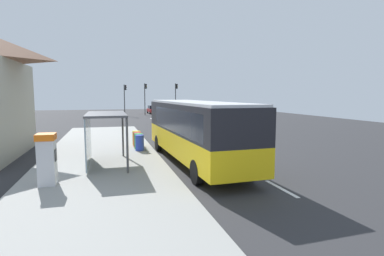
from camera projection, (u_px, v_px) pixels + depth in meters
name	position (u px, v px, depth m)	size (l,w,h in m)	color
ground_plane	(170.00, 130.00, 30.64)	(56.00, 92.00, 0.04)	#2D2D30
sidewalk_platform	(102.00, 155.00, 17.43)	(6.20, 30.00, 0.18)	#999993
lane_stripe_seg_0	(281.00, 189.00, 11.55)	(0.16, 2.20, 0.01)	silver
lane_stripe_seg_1	(230.00, 161.00, 16.34)	(0.16, 2.20, 0.01)	silver
lane_stripe_seg_2	(202.00, 146.00, 21.13)	(0.16, 2.20, 0.01)	silver
lane_stripe_seg_3	(184.00, 136.00, 25.91)	(0.16, 2.20, 0.01)	silver
lane_stripe_seg_4	(172.00, 130.00, 30.70)	(0.16, 2.20, 0.01)	silver
lane_stripe_seg_5	(164.00, 125.00, 35.49)	(0.16, 2.20, 0.01)	silver
lane_stripe_seg_6	(157.00, 122.00, 40.27)	(0.16, 2.20, 0.01)	silver
lane_stripe_seg_7	(151.00, 119.00, 45.06)	(0.16, 2.20, 0.01)	silver
bus	(194.00, 128.00, 15.76)	(2.92, 11.09, 3.21)	yellow
white_van	(174.00, 112.00, 38.99)	(2.07, 5.22, 2.30)	silver
sedan_near	(161.00, 112.00, 49.31)	(1.98, 4.46, 1.52)	black
sedan_far	(153.00, 109.00, 57.14)	(1.95, 4.45, 1.52)	#A51919
ticket_machine	(47.00, 159.00, 11.37)	(0.66, 0.76, 1.94)	silver
recycling_bin_blue	(140.00, 143.00, 18.42)	(0.52, 0.52, 0.95)	blue
recycling_bin_green	(138.00, 141.00, 19.09)	(0.52, 0.52, 0.95)	green
recycling_bin_red	(137.00, 140.00, 19.76)	(0.52, 0.52, 0.95)	red
recycling_bin_yellow	(136.00, 138.00, 20.43)	(0.52, 0.52, 0.95)	yellow
traffic_light_near_side	(176.00, 94.00, 52.44)	(0.49, 0.28, 5.48)	#2D2D2D
traffic_light_far_side	(125.00, 95.00, 50.92)	(0.49, 0.28, 5.24)	#2D2D2D
traffic_light_median	(145.00, 94.00, 52.61)	(0.49, 0.28, 5.49)	#2D2D2D
bus_shelter	(100.00, 125.00, 14.47)	(1.80, 4.00, 2.50)	#4C4C51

